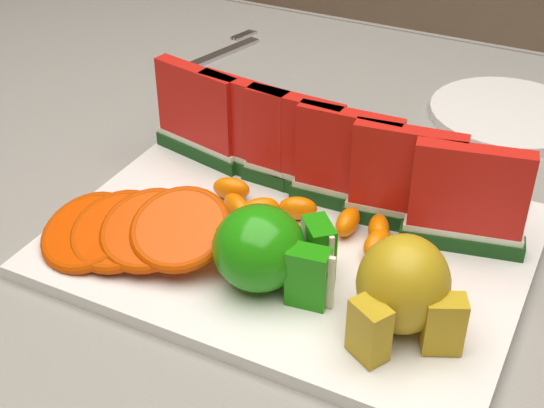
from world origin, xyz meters
TOP-DOWN VIEW (x-y plane):
  - table at (0.00, 0.00)m, footprint 1.40×0.90m
  - tablecloth at (0.00, 0.00)m, footprint 1.53×1.03m
  - platter at (0.04, -0.03)m, footprint 0.40×0.30m
  - apple_cluster at (0.05, -0.09)m, footprint 0.11×0.10m
  - pear_cluster at (0.16, -0.10)m, footprint 0.09×0.10m
  - side_plate at (0.15, 0.31)m, footprint 0.22×0.22m
  - fork at (-0.24, 0.30)m, footprint 0.06×0.19m
  - watermelon_row at (0.03, 0.04)m, footprint 0.39×0.07m
  - orange_fan_front at (-0.07, -0.11)m, footprint 0.18×0.12m
  - orange_fan_back at (0.04, 0.10)m, footprint 0.33×0.10m
  - tangerine_segments at (0.05, -0.01)m, footprint 0.21×0.07m

SIDE VIEW (x-z plane):
  - table at x=0.00m, z-range 0.28..1.03m
  - tablecloth at x=0.00m, z-range 0.62..0.82m
  - fork at x=-0.24m, z-range 0.76..0.76m
  - side_plate at x=0.15m, z-range 0.76..0.77m
  - platter at x=0.04m, z-range 0.76..0.77m
  - tangerine_segments at x=0.05m, z-range 0.77..0.79m
  - orange_fan_back at x=0.04m, z-range 0.77..0.81m
  - orange_fan_front at x=-0.07m, z-range 0.77..0.82m
  - apple_cluster at x=0.05m, z-range 0.77..0.84m
  - pear_cluster at x=0.16m, z-range 0.77..0.85m
  - watermelon_row at x=0.03m, z-range 0.77..0.87m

